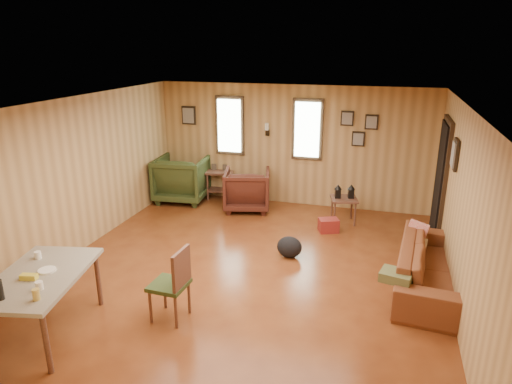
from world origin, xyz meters
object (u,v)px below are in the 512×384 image
(recliner_green, at_px, (182,177))
(end_table, at_px, (220,179))
(sofa, at_px, (433,259))
(side_table, at_px, (344,197))
(dining_table, at_px, (38,281))
(recliner_brown, at_px, (247,188))

(recliner_green, xyz_separation_m, end_table, (0.69, 0.41, -0.10))
(sofa, distance_m, side_table, 2.47)
(sofa, distance_m, recliner_green, 5.31)
(sofa, relative_size, dining_table, 1.35)
(recliner_brown, xyz_separation_m, dining_table, (-0.98, -4.55, 0.23))
(recliner_green, distance_m, side_table, 3.38)
(dining_table, bearing_deg, recliner_green, 84.03)
(sofa, bearing_deg, dining_table, 123.73)
(recliner_green, distance_m, end_table, 0.81)
(end_table, xyz_separation_m, side_table, (2.67, -0.74, 0.09))
(recliner_brown, height_order, recliner_green, recliner_green)
(recliner_brown, bearing_deg, end_table, -49.61)
(sofa, height_order, dining_table, dining_table)
(recliner_green, bearing_deg, dining_table, 90.02)
(end_table, distance_m, side_table, 2.77)
(recliner_green, bearing_deg, recliner_brown, 168.54)
(end_table, bearing_deg, dining_table, -92.36)
(side_table, bearing_deg, recliner_brown, 174.36)
(end_table, bearing_deg, recliner_brown, -35.73)
(end_table, relative_size, dining_table, 0.46)
(recliner_brown, bearing_deg, sofa, 131.93)
(recliner_brown, distance_m, side_table, 1.91)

